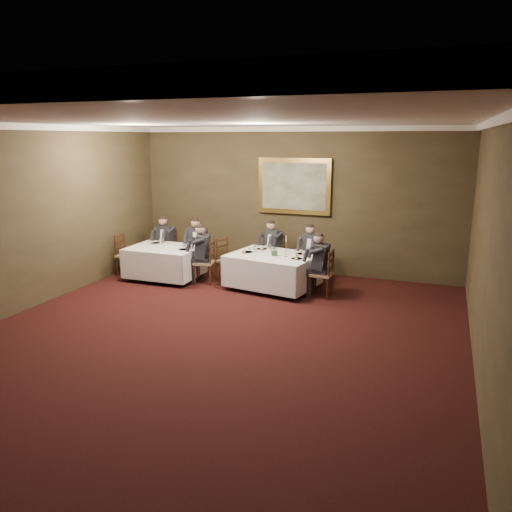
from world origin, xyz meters
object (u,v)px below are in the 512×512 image
Objects in this scene: chair_main_endright at (322,284)px; chair_sec_endright at (205,271)px; diner_main_backright at (311,260)px; table_main at (273,269)px; chair_main_backleft at (273,264)px; centerpiece at (275,250)px; chair_sec_backleft at (167,258)px; chair_main_endleft at (228,269)px; chair_sec_endleft at (128,263)px; chair_sec_backright at (198,261)px; candlestick at (286,249)px; diner_sec_backleft at (166,249)px; diner_main_endright at (322,273)px; painting at (294,186)px; chair_main_backright at (311,269)px; diner_sec_backright at (197,252)px; diner_main_backleft at (273,255)px; table_second at (165,260)px; diner_sec_endright at (204,261)px.

chair_main_endright and chair_sec_endright have the same top height.
diner_main_backright is 1.35× the size of chair_main_endright.
table_main is 1.08m from chair_main_backleft.
chair_main_backleft is 1.00× the size of chair_sec_endright.
chair_sec_backleft is at bearing 166.68° from centerpiece.
chair_main_endleft and chair_sec_endright have the same top height.
chair_main_backleft is 1.00× the size of chair_sec_endleft.
chair_sec_backright is at bearing 118.65° from chair_sec_endleft.
chair_main_endleft is 1.96m from chair_sec_backleft.
table_main is 3.65m from chair_sec_endleft.
diner_sec_backleft is at bearing 168.20° from candlestick.
centerpiece is at bearing 85.58° from diner_main_endright.
centerpiece is (3.72, 0.10, 0.60)m from chair_sec_endleft.
diner_main_endright is at bearing -56.79° from painting.
chair_sec_backleft and chair_sec_backright have the same top height.
chair_main_backright is 1.00× the size of chair_main_endright.
chair_main_backright is at bearing 124.74° from chair_main_endleft.
diner_sec_backright is 2.63m from candlestick.
chair_main_backleft is 0.99m from chair_main_backright.
chair_sec_backleft reaches higher than table_main.
diner_main_backleft is 1.89m from chair_sec_backright.
chair_sec_endright is (-1.58, -0.16, -0.17)m from table_main.
diner_main_backright reaches higher than table_second.
diner_sec_backleft is at bearing 80.20° from chair_main_endright.
chair_sec_backleft is at bearing 30.89° from chair_main_backleft.
diner_sec_endright is at bearing -132.93° from painting.
candlestick is at bearing 2.31° from table_second.
diner_main_endright reaches higher than candlestick.
centerpiece reaches higher than table_main.
chair_main_endleft is 1.15m from diner_sec_backright.
chair_main_backleft is 0.74× the size of diner_sec_backright.
diner_main_backright is at bearing 58.21° from centerpiece.
diner_main_endright reaches higher than chair_sec_endright.
diner_main_endright is 2.89× the size of candlestick.
diner_main_backright and diner_sec_backright have the same top height.
table_main is 1.60m from chair_sec_endright.
diner_sec_endright reaches higher than candlestick.
diner_sec_backright is 2.84m from painting.
chair_sec_backleft is (-3.05, 0.66, -0.17)m from table_main.
table_main is 0.58m from candlestick.
table_main is at bearing 131.52° from centerpiece.
diner_main_backleft is 1.72m from painting.
diner_sec_backleft is (-0.00, -0.01, 0.23)m from chair_sec_backleft.
chair_sec_endright is at bearing 121.29° from chair_sec_backright.
chair_main_backleft is at bearing -164.72° from chair_sec_backleft.
chair_sec_endright is at bearing -177.18° from centerpiece.
chair_main_backright is at bearing -47.13° from painting.
diner_sec_backright is at bearing -99.29° from chair_main_endleft.
painting is at bearing 34.71° from diner_main_endright.
diner_main_backleft is at bearing -59.09° from chair_sec_endright.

